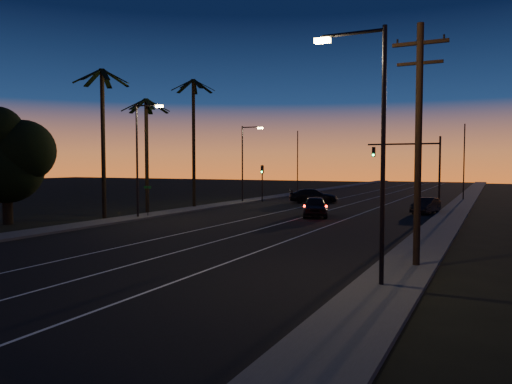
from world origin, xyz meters
The scene contains 23 objects.
ground centered at (0.00, 0.00, 0.00)m, with size 220.00×220.00×0.00m, color black.
road centered at (0.00, 30.00, 0.01)m, with size 20.00×170.00×0.01m, color black.
sidewalk_left centered at (-11.20, 30.00, 0.08)m, with size 2.40×170.00×0.16m, color #383836.
sidewalk_right centered at (11.20, 30.00, 0.08)m, with size 2.40×170.00×0.16m, color #383836.
lane_stripe_left centered at (-3.00, 30.00, 0.02)m, with size 0.12×160.00×0.01m, color silver.
lane_stripe_mid centered at (0.50, 30.00, 0.02)m, with size 0.12×160.00×0.01m, color silver.
lane_stripe_right centered at (4.00, 30.00, 0.02)m, with size 0.12×160.00×0.01m, color silver.
bushy_tree centered at (-16.83, 12.92, 4.99)m, with size 6.30×5.30×8.30m.
palm_near centered at (-12.60, 18.00, 7.07)m, with size 4.25×4.16×11.53m.
palm_mid centered at (-13.20, 24.00, 6.25)m, with size 4.25×4.16×10.03m.
palm_far centered at (-12.20, 30.00, 7.61)m, with size 4.25×4.16×12.53m.
streetlight_left_near centered at (-10.70, 20.00, 5.32)m, with size 2.55×0.26×9.00m.
streetlight_left_far centered at (-10.69, 38.00, 5.06)m, with size 2.55×0.26×8.50m.
streetlight_right_near centered at (10.70, 6.00, 5.32)m, with size 2.55×0.26×9.00m.
street_sign centered at (-10.80, 21.00, 1.66)m, with size 0.70×0.06×2.60m.
utility_pole centered at (11.60, 10.00, 5.32)m, with size 2.20×0.28×10.00m.
signal_mast centered at (7.14, 39.99, 4.78)m, with size 7.10×0.41×7.00m.
signal_post centered at (-9.50, 39.98, 2.89)m, with size 0.28×0.37×4.20m.
far_pole_left centered at (-11.00, 55.00, 4.50)m, with size 0.14×0.14×9.00m, color black.
far_pole_right centered at (11.00, 52.00, 4.50)m, with size 0.14×0.14×9.00m, color black.
lead_car centered at (1.14, 27.53, 0.84)m, with size 3.56×5.72×1.66m.
right_car centered at (9.00, 34.08, 0.69)m, with size 2.17×4.34×1.37m.
cross_car centered at (-3.70, 40.88, 0.79)m, with size 5.79×4.21×1.56m.
Camera 1 is at (14.52, -11.25, 4.33)m, focal length 35.00 mm.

